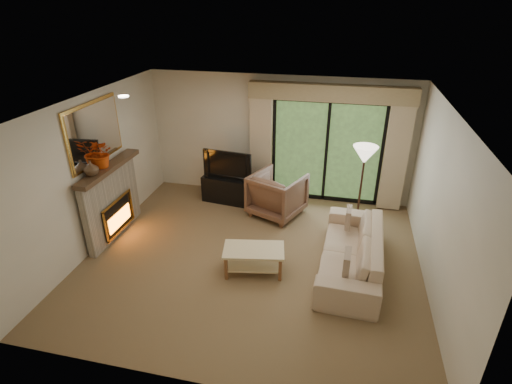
% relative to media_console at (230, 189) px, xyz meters
% --- Properties ---
extents(floor, '(5.50, 5.50, 0.00)m').
position_rel_media_console_xyz_m(floor, '(0.94, -1.95, -0.28)').
color(floor, brown).
rests_on(floor, ground).
extents(ceiling, '(5.50, 5.50, 0.00)m').
position_rel_media_console_xyz_m(ceiling, '(0.94, -1.95, 2.32)').
color(ceiling, silver).
rests_on(ceiling, ground).
extents(wall_back, '(5.00, 0.00, 5.00)m').
position_rel_media_console_xyz_m(wall_back, '(0.94, 0.55, 1.02)').
color(wall_back, beige).
rests_on(wall_back, ground).
extents(wall_front, '(5.00, 0.00, 5.00)m').
position_rel_media_console_xyz_m(wall_front, '(0.94, -4.45, 1.02)').
color(wall_front, beige).
rests_on(wall_front, ground).
extents(wall_left, '(0.00, 5.00, 5.00)m').
position_rel_media_console_xyz_m(wall_left, '(-1.81, -1.95, 1.02)').
color(wall_left, beige).
rests_on(wall_left, ground).
extents(wall_right, '(0.00, 5.00, 5.00)m').
position_rel_media_console_xyz_m(wall_right, '(3.69, -1.95, 1.02)').
color(wall_right, beige).
rests_on(wall_right, ground).
extents(fireplace, '(0.24, 1.70, 1.37)m').
position_rel_media_console_xyz_m(fireplace, '(-1.69, -1.75, 0.41)').
color(fireplace, gray).
rests_on(fireplace, floor).
extents(mirror, '(0.07, 1.45, 1.02)m').
position_rel_media_console_xyz_m(mirror, '(-1.77, -1.75, 1.67)').
color(mirror, gold).
rests_on(mirror, wall_left).
extents(sliding_door, '(2.26, 0.10, 2.16)m').
position_rel_media_console_xyz_m(sliding_door, '(1.94, 0.50, 0.82)').
color(sliding_door, black).
rests_on(sliding_door, floor).
extents(curtain_left, '(0.45, 0.18, 2.35)m').
position_rel_media_console_xyz_m(curtain_left, '(0.59, 0.39, 0.92)').
color(curtain_left, tan).
rests_on(curtain_left, floor).
extents(curtain_right, '(0.45, 0.18, 2.35)m').
position_rel_media_console_xyz_m(curtain_right, '(3.29, 0.39, 0.92)').
color(curtain_right, tan).
rests_on(curtain_right, floor).
extents(cornice, '(3.20, 0.24, 0.32)m').
position_rel_media_console_xyz_m(cornice, '(1.94, 0.41, 2.04)').
color(cornice, '#937C55').
rests_on(cornice, wall_back).
extents(media_console, '(1.16, 0.63, 0.56)m').
position_rel_media_console_xyz_m(media_console, '(0.00, 0.00, 0.00)').
color(media_console, black).
rests_on(media_console, floor).
extents(tv, '(1.06, 0.26, 0.61)m').
position_rel_media_console_xyz_m(tv, '(0.00, 0.00, 0.58)').
color(tv, black).
rests_on(tv, media_console).
extents(armchair, '(1.23, 1.25, 0.88)m').
position_rel_media_console_xyz_m(armchair, '(1.08, -0.36, 0.16)').
color(armchair, brown).
rests_on(armchair, floor).
extents(sofa, '(1.01, 2.37, 0.68)m').
position_rel_media_console_xyz_m(sofa, '(2.55, -1.87, 0.06)').
color(sofa, tan).
rests_on(sofa, floor).
extents(pillow_near, '(0.11, 0.36, 0.36)m').
position_rel_media_console_xyz_m(pillow_near, '(2.47, -2.54, 0.29)').
color(pillow_near, brown).
rests_on(pillow_near, sofa).
extents(pillow_far, '(0.10, 0.34, 0.34)m').
position_rel_media_console_xyz_m(pillow_far, '(2.47, -1.20, 0.28)').
color(pillow_far, brown).
rests_on(pillow_far, sofa).
extents(coffee_table, '(1.03, 0.68, 0.43)m').
position_rel_media_console_xyz_m(coffee_table, '(1.05, -2.29, -0.06)').
color(coffee_table, '#D6BF8A').
rests_on(coffee_table, floor).
extents(floor_lamp, '(0.45, 0.45, 1.64)m').
position_rel_media_console_xyz_m(floor_lamp, '(2.65, -0.55, 0.54)').
color(floor_lamp, '#F9E7CE').
rests_on(floor_lamp, floor).
extents(vase, '(0.30, 0.30, 0.25)m').
position_rel_media_console_xyz_m(vase, '(-1.67, -2.17, 1.22)').
color(vase, '#45311F').
rests_on(vase, fireplace).
extents(branches, '(0.48, 0.43, 0.50)m').
position_rel_media_console_xyz_m(branches, '(-1.67, -1.83, 1.34)').
color(branches, '#BE3D0D').
rests_on(branches, fireplace).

